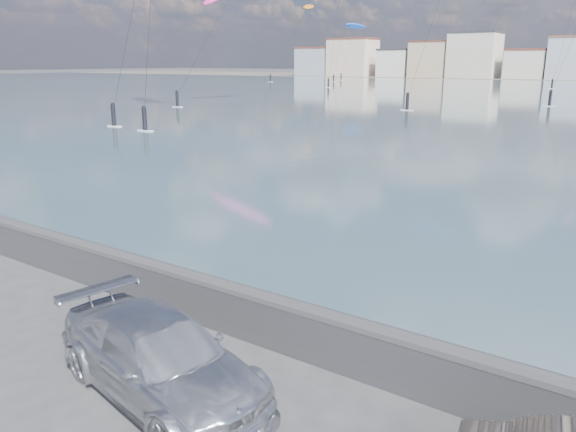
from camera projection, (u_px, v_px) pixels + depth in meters
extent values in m
plane|color=#333335|center=(104.00, 384.00, 9.46)|extent=(700.00, 700.00, 0.00)
cube|color=#28282B|center=(212.00, 305.00, 11.48)|extent=(400.00, 0.35, 0.90)
cylinder|color=#28282B|center=(211.00, 284.00, 11.36)|extent=(400.00, 0.36, 0.36)
cube|color=#9EA8B7|center=(317.00, 62.00, 216.97)|extent=(14.00, 11.00, 10.00)
cube|color=brown|center=(317.00, 48.00, 215.57)|extent=(14.28, 11.22, 0.60)
cube|color=beige|center=(353.00, 58.00, 208.04)|extent=(16.00, 12.00, 13.00)
cube|color=brown|center=(353.00, 39.00, 206.23)|extent=(16.32, 12.24, 0.60)
cube|color=white|center=(396.00, 64.00, 198.93)|extent=(11.00, 10.00, 9.00)
cube|color=#2D2D33|center=(397.00, 50.00, 197.65)|extent=(11.22, 10.20, 0.60)
cube|color=#CCB293|center=(431.00, 60.00, 191.43)|extent=(13.00, 11.00, 11.50)
cube|color=#562D23|center=(433.00, 42.00, 189.82)|extent=(13.26, 11.22, 0.60)
cube|color=beige|center=(474.00, 56.00, 183.11)|extent=(15.00, 12.00, 14.00)
cube|color=#2D2D33|center=(476.00, 33.00, 181.17)|extent=(15.30, 12.24, 0.60)
cube|color=silver|center=(527.00, 65.00, 174.75)|extent=(12.00, 10.00, 8.50)
cube|color=brown|center=(528.00, 50.00, 173.54)|extent=(12.24, 10.20, 0.60)
cube|color=#B2B7C6|center=(575.00, 59.00, 166.85)|extent=(14.00, 11.00, 12.00)
imported|color=silver|center=(160.00, 357.00, 9.04)|extent=(4.74, 2.65, 1.30)
cube|color=white|center=(552.00, 89.00, 112.11)|extent=(1.40, 0.42, 0.08)
cylinder|color=black|center=(552.00, 84.00, 111.87)|extent=(0.36, 0.36, 1.70)
sphere|color=black|center=(553.00, 79.00, 111.64)|extent=(0.28, 0.28, 0.28)
cylinder|color=black|center=(569.00, 24.00, 114.30)|extent=(0.86, 14.60, 22.73)
cube|color=white|center=(334.00, 82.00, 149.42)|extent=(1.40, 0.42, 0.08)
cylinder|color=black|center=(334.00, 78.00, 149.18)|extent=(0.36, 0.36, 1.70)
sphere|color=black|center=(334.00, 75.00, 148.94)|extent=(0.28, 0.28, 0.28)
cylinder|color=black|center=(345.00, 26.00, 151.43)|extent=(1.54, 13.79, 26.44)
cube|color=white|center=(114.00, 126.00, 46.83)|extent=(1.40, 0.42, 0.08)
cylinder|color=black|center=(113.00, 115.00, 46.59)|extent=(0.36, 0.36, 1.70)
sphere|color=black|center=(113.00, 104.00, 46.35)|extent=(0.28, 0.28, 0.28)
cube|color=white|center=(178.00, 107.00, 66.95)|extent=(1.40, 0.42, 0.08)
cylinder|color=black|center=(177.00, 99.00, 66.72)|extent=(0.36, 0.36, 1.70)
sphere|color=black|center=(177.00, 91.00, 66.48)|extent=(0.28, 0.28, 0.28)
cylinder|color=black|center=(207.00, 39.00, 68.55)|extent=(1.11, 10.12, 13.32)
cube|color=white|center=(407.00, 110.00, 62.31)|extent=(1.40, 0.42, 0.08)
cylinder|color=black|center=(407.00, 102.00, 62.07)|extent=(0.36, 0.36, 1.70)
sphere|color=black|center=(408.00, 94.00, 61.83)|extent=(0.28, 0.28, 0.28)
cylinder|color=black|center=(432.00, 23.00, 66.46)|extent=(1.63, 15.88, 16.77)
cube|color=white|center=(145.00, 131.00, 43.82)|extent=(1.40, 0.42, 0.08)
cylinder|color=black|center=(145.00, 119.00, 43.58)|extent=(0.36, 0.36, 1.70)
sphere|color=black|center=(144.00, 107.00, 43.34)|extent=(0.28, 0.28, 0.28)
cube|color=white|center=(549.00, 106.00, 67.88)|extent=(1.40, 0.42, 0.08)
cylinder|color=black|center=(550.00, 99.00, 67.64)|extent=(0.36, 0.36, 1.70)
sphere|color=black|center=(551.00, 91.00, 67.41)|extent=(0.28, 0.28, 0.28)
cylinder|color=black|center=(576.00, 31.00, 69.34)|extent=(2.02, 11.02, 15.12)
cube|color=white|center=(328.00, 87.00, 116.99)|extent=(1.40, 0.42, 0.08)
cylinder|color=black|center=(328.00, 83.00, 116.75)|extent=(0.36, 0.36, 1.70)
sphere|color=black|center=(328.00, 79.00, 116.51)|extent=(0.28, 0.28, 0.28)
cylinder|color=black|center=(338.00, 14.00, 116.27)|extent=(0.69, 7.63, 26.83)
ellipsoid|color=blue|center=(355.00, 26.00, 167.72)|extent=(4.76, 9.45, 2.47)
cube|color=white|center=(341.00, 80.00, 163.64)|extent=(1.40, 0.42, 0.08)
cylinder|color=black|center=(341.00, 77.00, 163.40)|extent=(0.36, 0.36, 1.70)
sphere|color=black|center=(341.00, 74.00, 163.16)|extent=(0.28, 0.28, 0.28)
cylinder|color=black|center=(348.00, 51.00, 165.51)|extent=(1.01, 9.70, 14.21)
ellipsoid|color=orange|center=(309.00, 7.00, 154.92)|extent=(6.81, 10.28, 2.84)
cube|color=white|center=(270.00, 82.00, 149.23)|extent=(1.40, 0.42, 0.08)
cylinder|color=black|center=(270.00, 78.00, 148.99)|extent=(0.36, 0.36, 1.70)
sphere|color=black|center=(270.00, 75.00, 148.75)|extent=(0.28, 0.28, 0.28)
cylinder|color=black|center=(290.00, 41.00, 151.91)|extent=(2.06, 15.30, 18.59)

